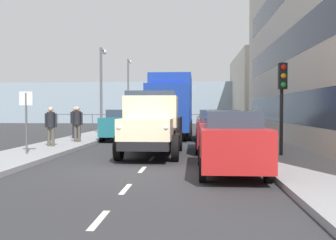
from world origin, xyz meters
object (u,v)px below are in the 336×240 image
object	(u,v)px
car_maroon_kerbside_1	(218,130)
pedestrian_near_railing	(78,119)
car_red_kerbside_near	(230,141)
car_navy_oppositeside_1	(139,121)
car_grey_kerbside_2	(212,124)
street_sign	(26,111)
traffic_light_near	(282,89)
car_teal_oppositeside_0	(123,124)
lamp_post_promenade	(102,82)
truck_vintage_cream	(151,125)
pedestrian_with_bag	(51,123)
pedestrian_couple_b	(77,121)
lorry_cargo_blue	(171,104)
pedestrian_strolling	(75,120)
lamp_post_far	(129,86)

from	to	relation	value
car_maroon_kerbside_1	pedestrian_near_railing	world-z (taller)	pedestrian_near_railing
car_red_kerbside_near	car_navy_oppositeside_1	xyz separation A→B (m)	(5.01, -16.99, 0.00)
car_grey_kerbside_2	street_sign	bearing A→B (deg)	49.66
street_sign	traffic_light_near	bearing A→B (deg)	-179.83
car_maroon_kerbside_1	traffic_light_near	size ratio (longest dim) A/B	1.23
car_grey_kerbside_2	pedestrian_near_railing	xyz separation A→B (m)	(7.82, -0.25, 0.25)
car_teal_oppositeside_0	street_sign	world-z (taller)	street_sign
car_maroon_kerbside_1	pedestrian_near_railing	size ratio (longest dim) A/B	2.33
car_navy_oppositeside_1	traffic_light_near	world-z (taller)	traffic_light_near
car_navy_oppositeside_1	lamp_post_promenade	size ratio (longest dim) A/B	0.73
truck_vintage_cream	street_sign	world-z (taller)	truck_vintage_cream
pedestrian_with_bag	pedestrian_couple_b	world-z (taller)	pedestrian_couple_b
lorry_cargo_blue	car_teal_oppositeside_0	xyz separation A→B (m)	(2.55, 2.53, -1.18)
car_maroon_kerbside_1	car_teal_oppositeside_0	xyz separation A→B (m)	(5.01, -5.33, 0.00)
car_red_kerbside_near	car_teal_oppositeside_0	world-z (taller)	same
car_maroon_kerbside_1	traffic_light_near	xyz separation A→B (m)	(-2.04, 2.43, 1.58)
traffic_light_near	pedestrian_strolling	bearing A→B (deg)	-36.38
lorry_cargo_blue	car_navy_oppositeside_1	world-z (taller)	lorry_cargo_blue
lamp_post_promenade	lamp_post_far	size ratio (longest dim) A/B	0.90
truck_vintage_cream	lamp_post_far	distance (m)	21.30
traffic_light_near	truck_vintage_cream	bearing A→B (deg)	-8.20
lorry_cargo_blue	traffic_light_near	distance (m)	11.23
pedestrian_couple_b	traffic_light_near	distance (m)	10.08
car_maroon_kerbside_1	pedestrian_couple_b	size ratio (longest dim) A/B	2.26
pedestrian_strolling	street_sign	world-z (taller)	street_sign
pedestrian_couple_b	traffic_light_near	bearing A→B (deg)	151.02
car_navy_oppositeside_1	truck_vintage_cream	bearing A→B (deg)	100.14
pedestrian_near_railing	street_sign	size ratio (longest dim) A/B	0.75
car_navy_oppositeside_1	pedestrian_near_railing	bearing A→B (deg)	63.20
car_grey_kerbside_2	traffic_light_near	distance (m)	8.69
lorry_cargo_blue	car_grey_kerbside_2	bearing A→B (deg)	140.94
pedestrian_with_bag	pedestrian_near_railing	size ratio (longest dim) A/B	1.01
car_red_kerbside_near	traffic_light_near	world-z (taller)	traffic_light_near
car_red_kerbside_near	lamp_post_far	bearing A→B (deg)	-73.75
lamp_post_promenade	lamp_post_far	bearing A→B (deg)	-89.77
pedestrian_couple_b	lamp_post_promenade	bearing A→B (deg)	-87.24
lorry_cargo_blue	car_red_kerbside_near	bearing A→B (deg)	100.58
pedestrian_with_bag	pedestrian_strolling	distance (m)	4.41
car_red_kerbside_near	car_grey_kerbside_2	size ratio (longest dim) A/B	1.09
lamp_post_promenade	street_sign	bearing A→B (deg)	89.68
car_grey_kerbside_2	lamp_post_promenade	xyz separation A→B (m)	(7.01, -2.72, 2.63)
car_navy_oppositeside_1	street_sign	xyz separation A→B (m)	(2.06, 14.15, 0.79)
car_maroon_kerbside_1	lamp_post_far	size ratio (longest dim) A/B	0.64
lorry_cargo_blue	lamp_post_far	bearing A→B (deg)	-67.40
car_red_kerbside_near	street_sign	bearing A→B (deg)	-21.84
car_red_kerbside_near	lamp_post_promenade	xyz separation A→B (m)	(7.01, -13.88, 2.63)
car_red_kerbside_near	car_maroon_kerbside_1	world-z (taller)	same
pedestrian_strolling	lamp_post_promenade	size ratio (longest dim) A/B	0.31
pedestrian_with_bag	pedestrian_strolling	bearing A→B (deg)	-85.73
lamp_post_far	street_sign	bearing A→B (deg)	89.95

